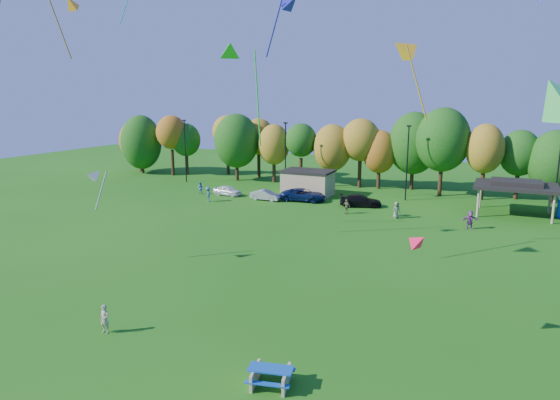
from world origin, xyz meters
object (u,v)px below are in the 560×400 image
at_px(car_c, 303,195).
at_px(car_d, 361,201).
at_px(kite_flyer, 105,319).
at_px(car_b, 266,195).
at_px(picnic_table, 271,375).
at_px(car_a, 228,191).

relative_size(car_c, car_d, 1.13).
bearing_deg(kite_flyer, car_d, 82.59).
height_order(car_b, car_d, car_d).
relative_size(picnic_table, car_d, 0.48).
relative_size(car_b, car_d, 0.80).
bearing_deg(kite_flyer, car_b, 101.11).
height_order(picnic_table, kite_flyer, kite_flyer).
xyz_separation_m(picnic_table, car_b, (-17.49, 35.64, 0.13)).
distance_m(car_b, car_c, 4.58).
relative_size(kite_flyer, car_c, 0.30).
bearing_deg(picnic_table, car_d, 86.88).
bearing_deg(kite_flyer, car_c, 93.92).
height_order(kite_flyer, car_d, kite_flyer).
height_order(car_a, car_b, car_a).
height_order(picnic_table, car_d, car_d).
bearing_deg(kite_flyer, car_a, 109.49).
distance_m(kite_flyer, car_a, 37.73).
height_order(picnic_table, car_c, car_c).
bearing_deg(car_b, car_c, -71.29).
relative_size(picnic_table, kite_flyer, 1.41).
distance_m(picnic_table, car_b, 39.70).
distance_m(car_a, car_c, 10.13).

